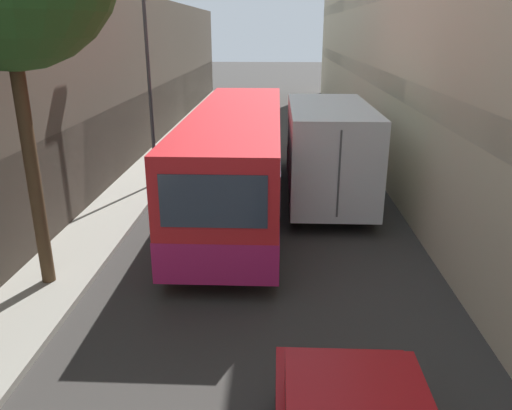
# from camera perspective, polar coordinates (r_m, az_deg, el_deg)

# --- Properties ---
(ground_plane) EXTENTS (150.00, 150.00, 0.00)m
(ground_plane) POSITION_cam_1_polar(r_m,az_deg,el_deg) (16.60, 0.91, 0.65)
(ground_plane) COLOR #33302D
(sidewalk_left) EXTENTS (1.80, 60.00, 0.14)m
(sidewalk_left) POSITION_cam_1_polar(r_m,az_deg,el_deg) (17.30, -14.34, 1.05)
(sidewalk_left) COLOR gray
(sidewalk_left) RESTS_ON ground_plane
(building_left_shopfront) EXTENTS (2.40, 60.00, 6.82)m
(building_left_shopfront) POSITION_cam_1_polar(r_m,az_deg,el_deg) (17.33, -21.64, 10.65)
(building_left_shopfront) COLOR #51473D
(building_left_shopfront) RESTS_ON ground_plane
(bus) EXTENTS (2.59, 11.72, 3.09)m
(bus) POSITION_cam_1_polar(r_m,az_deg,el_deg) (15.32, -2.14, 5.44)
(bus) COLOR red
(bus) RESTS_ON ground_plane
(box_truck) EXTENTS (2.46, 8.07, 3.16)m
(box_truck) POSITION_cam_1_polar(r_m,az_deg,el_deg) (16.82, 7.98, 6.70)
(box_truck) COLOR silver
(box_truck) RESTS_ON ground_plane
(panel_van) EXTENTS (1.82, 4.14, 1.90)m
(panel_van) POSITION_cam_1_polar(r_m,az_deg,el_deg) (28.26, -1.31, 10.70)
(panel_van) COLOR #BCBCC1
(panel_van) RESTS_ON ground_plane
(street_lamp) EXTENTS (0.36, 0.80, 8.02)m
(street_lamp) POSITION_cam_1_polar(r_m,az_deg,el_deg) (17.50, -12.56, 19.70)
(street_lamp) COLOR #38383D
(street_lamp) RESTS_ON sidewalk_left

